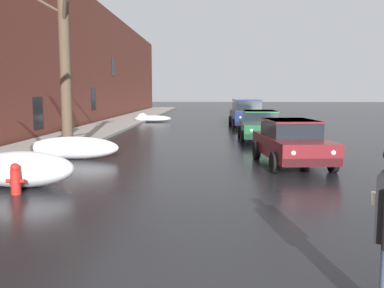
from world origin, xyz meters
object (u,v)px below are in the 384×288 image
at_px(sedan_maroon_approaching_near_lane, 291,141).
at_px(sedan_green_parked_kerbside_close, 260,125).
at_px(bare_tree_second_along_sidewalk, 65,68).
at_px(sedan_grey_parked_far_down_block, 242,112).
at_px(fire_hydrant, 16,179).
at_px(suv_darkblue_parked_kerbside_mid, 246,113).

bearing_deg(sedan_maroon_approaching_near_lane, sedan_green_parked_kerbside_close, 91.74).
xyz_separation_m(bare_tree_second_along_sidewalk, sedan_grey_parked_far_down_block, (7.64, 18.41, -2.39)).
xyz_separation_m(sedan_grey_parked_far_down_block, fire_hydrant, (-6.81, -24.36, -0.40)).
height_order(bare_tree_second_along_sidewalk, sedan_maroon_approaching_near_lane, bare_tree_second_along_sidewalk).
distance_m(suv_darkblue_parked_kerbside_mid, fire_hydrant, 19.29).
xyz_separation_m(sedan_maroon_approaching_near_lane, suv_darkblue_parked_kerbside_mid, (-0.25, 13.91, 0.24)).
height_order(sedan_maroon_approaching_near_lane, suv_darkblue_parked_kerbside_mid, suv_darkblue_parked_kerbside_mid).
height_order(sedan_maroon_approaching_near_lane, fire_hydrant, sedan_maroon_approaching_near_lane).
xyz_separation_m(bare_tree_second_along_sidewalk, suv_darkblue_parked_kerbside_mid, (7.47, 12.16, -2.16)).
relative_size(bare_tree_second_along_sidewalk, fire_hydrant, 9.38).
bearing_deg(sedan_green_parked_kerbside_close, suv_darkblue_parked_kerbside_mid, 90.38).
relative_size(sedan_maroon_approaching_near_lane, fire_hydrant, 6.06).
xyz_separation_m(bare_tree_second_along_sidewalk, fire_hydrant, (0.84, -5.95, -2.79)).
bearing_deg(sedan_maroon_approaching_near_lane, bare_tree_second_along_sidewalk, 167.28).
distance_m(sedan_green_parked_kerbside_close, sedan_grey_parked_far_down_block, 13.41).
relative_size(sedan_maroon_approaching_near_lane, sedan_green_parked_kerbside_close, 0.96).
bearing_deg(sedan_maroon_approaching_near_lane, suv_darkblue_parked_kerbside_mid, 91.04).
xyz_separation_m(suv_darkblue_parked_kerbside_mid, fire_hydrant, (-6.63, -18.11, -0.63)).
height_order(bare_tree_second_along_sidewalk, sedan_grey_parked_far_down_block, bare_tree_second_along_sidewalk).
bearing_deg(suv_darkblue_parked_kerbside_mid, sedan_maroon_approaching_near_lane, -88.96).
distance_m(sedan_maroon_approaching_near_lane, sedan_green_parked_kerbside_close, 6.75).
bearing_deg(suv_darkblue_parked_kerbside_mid, sedan_green_parked_kerbside_close, -89.62).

